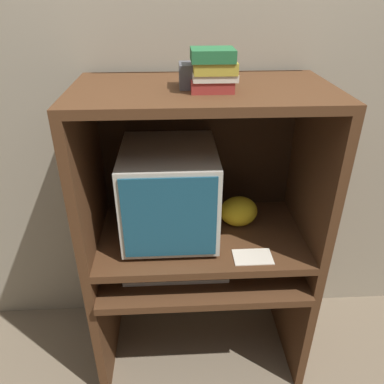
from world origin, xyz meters
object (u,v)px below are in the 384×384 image
snack_bag (239,211)px  book_stack (213,69)px  storage_box (196,75)px  mouse (239,268)px  keyboard (176,272)px  crt_monitor (170,192)px

snack_bag → book_stack: book_stack is taller
snack_bag → storage_box: (-0.21, -0.08, 0.66)m
mouse → snack_bag: (0.01, 0.16, 0.21)m
keyboard → mouse: bearing=1.3°
crt_monitor → book_stack: bearing=-29.6°
keyboard → crt_monitor: bearing=98.7°
crt_monitor → keyboard: 0.38m
mouse → snack_bag: 0.27m
crt_monitor → mouse: (0.32, -0.12, -0.36)m
mouse → storage_box: storage_box is taller
book_stack → storage_box: size_ratio=1.31×
book_stack → storage_box: 0.09m
crt_monitor → storage_box: 0.53m
storage_box → mouse: bearing=-23.1°
snack_bag → storage_box: storage_box is taller
keyboard → book_stack: size_ratio=2.90×
crt_monitor → storage_box: storage_box is taller
keyboard → storage_box: bearing=44.5°
snack_bag → crt_monitor: bearing=-172.3°
keyboard → mouse: 0.30m
keyboard → book_stack: 0.92m
keyboard → book_stack: bearing=10.4°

